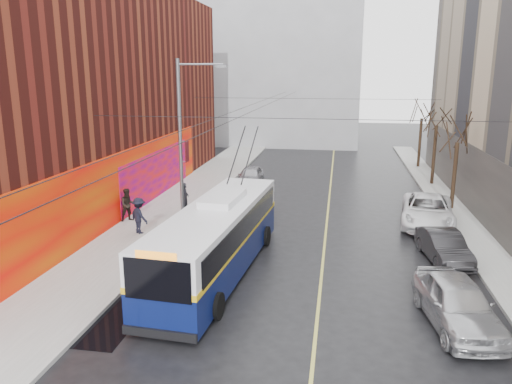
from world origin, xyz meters
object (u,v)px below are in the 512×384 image
Objects in this scene: following_car at (250,176)px; tree_near at (459,130)px; parked_car_b at (444,247)px; streetlight_pole at (183,139)px; trolleybus at (217,238)px; parked_car_c at (427,211)px; parked_car_a at (457,303)px; tree_far at (422,109)px; pedestrian_a at (185,198)px; tree_mid at (437,115)px; pedestrian_c at (139,216)px; pedestrian_b at (128,205)px.

tree_near is at bearing -19.38° from following_car.
parked_car_b is (-2.16, -8.97, -4.29)m from tree_near.
streetlight_pole is 0.75× the size of trolleybus.
parked_car_c reaches higher than following_car.
trolleybus is 9.55m from parked_car_a.
tree_far is 1.57× the size of following_car.
tree_near is 1.53× the size of following_car.
pedestrian_a is at bearing 151.12° from parked_car_b.
pedestrian_c is at bearing -138.91° from tree_mid.
pedestrian_a is 0.98× the size of pedestrian_b.
tree_far reaches higher than parked_car_b.
tree_mid is 1.02× the size of tree_far.
parked_car_a is at bearing -86.98° from parked_car_c.
tree_far is (0.00, 14.00, 0.17)m from tree_near.
tree_far reaches higher than pedestrian_b.
tree_near is 1.54× the size of parked_car_b.
tree_near is 14.87m from following_car.
pedestrian_a is at bearing 120.08° from trolleybus.
tree_near is 0.53× the size of trolleybus.
pedestrian_b is (-18.50, -5.90, -3.89)m from tree_near.
following_car is at bearing -20.40° from pedestrian_a.
tree_far reaches higher than pedestrian_a.
tree_near is 5.75m from parked_car_c.
tree_near is at bearing 49.44° from trolleybus.
tree_near reaches higher than parked_car_a.
parked_car_a is 17.16m from pedestrian_a.
trolleybus reaches higher than parked_car_c.
streetlight_pole is 4.90× the size of pedestrian_a.
pedestrian_a is (-0.71, 2.17, -3.78)m from streetlight_pole.
tree_near is at bearing 21.62° from streetlight_pole.
trolleybus is at bearing 152.81° from parked_car_a.
parked_car_c is (13.14, 2.57, -4.02)m from streetlight_pole.
pedestrian_b is (-18.50, -19.90, -4.06)m from tree_far.
parked_car_b is at bearing 21.41° from trolleybus.
pedestrian_c is (-17.05, -14.86, -4.16)m from tree_mid.
tree_near is 1.31× the size of parked_car_a.
pedestrian_a is (-13.85, -0.40, 0.25)m from parked_car_c.
trolleybus is 2.03× the size of parked_car_c.
pedestrian_c is at bearing -135.64° from streetlight_pole.
pedestrian_a is (-3.96, 8.16, -0.50)m from trolleybus.
pedestrian_c is at bearing -155.23° from tree_near.
tree_far is 16.94m from following_car.
streetlight_pole is at bearing 135.18° from parked_car_a.
pedestrian_c is (-5.15, 4.12, -0.47)m from trolleybus.
tree_mid is at bearing 9.60° from following_car.
tree_mid is at bearing -60.31° from pedestrian_a.
parked_car_a is at bearing -95.67° from tree_far.
tree_far is at bearing 34.56° from following_car.
streetlight_pole reaches higher than parked_car_b.
parked_car_b is at bearing -103.51° from tree_near.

